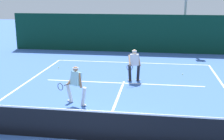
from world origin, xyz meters
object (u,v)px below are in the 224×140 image
at_px(player_far, 134,64).
at_px(tennis_ball, 58,68).
at_px(player_near, 76,84).
at_px(tennis_ball_extra, 182,74).

distance_m(player_far, tennis_ball, 5.14).
relative_size(player_far, tennis_ball, 24.70).
height_order(player_near, tennis_ball, player_near).
relative_size(tennis_ball, tennis_ball_extra, 1.00).
distance_m(player_near, tennis_ball, 6.25).
relative_size(player_near, tennis_ball_extra, 23.72).
height_order(player_far, tennis_ball_extra, player_far).
height_order(player_near, player_far, player_far).
bearing_deg(player_far, tennis_ball, -34.31).
bearing_deg(player_far, player_near, 49.69).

